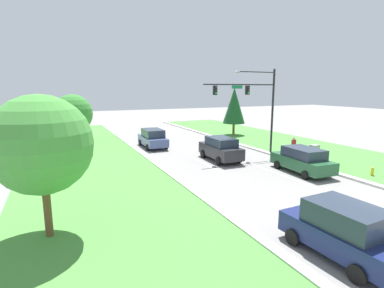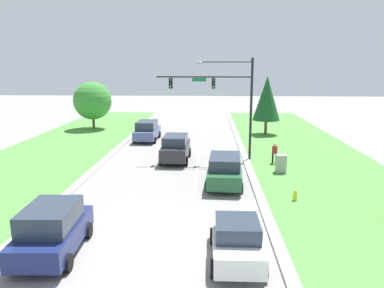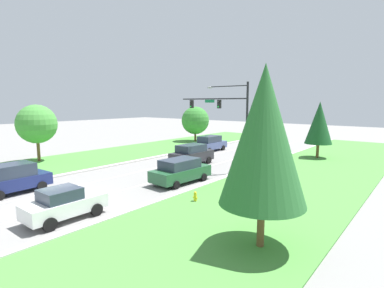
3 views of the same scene
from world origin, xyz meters
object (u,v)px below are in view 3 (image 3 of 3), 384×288
object	(u,v)px
charcoal_suv	(192,154)
utility_cabinet	(243,176)
fire_hydrant	(195,197)
slate_blue_suv	(210,143)
conifer_far_right_tree	(319,123)
oak_far_left_tree	(195,120)
forest_suv	(181,171)
traffic_signal_mast	(227,112)
white_sedan	(64,204)
conifer_near_right_tree	(264,136)
navy_suv	(13,178)
pedestrian	(258,167)
oak_near_left_tree	(37,124)

from	to	relation	value
charcoal_suv	utility_cabinet	bearing A→B (deg)	-21.60
utility_cabinet	fire_hydrant	distance (m)	5.65
slate_blue_suv	conifer_far_right_tree	size ratio (longest dim) A/B	0.79
slate_blue_suv	oak_far_left_tree	xyz separation A→B (m)	(-7.53, 6.43, 2.40)
forest_suv	charcoal_suv	size ratio (longest dim) A/B	1.05
traffic_signal_mast	forest_suv	distance (m)	7.76
forest_suv	white_sedan	xyz separation A→B (m)	(0.09, -9.60, -0.09)
conifer_near_right_tree	oak_far_left_tree	bearing A→B (deg)	132.90
navy_suv	conifer_far_right_tree	size ratio (longest dim) A/B	0.72
utility_cabinet	pedestrian	world-z (taller)	pedestrian
utility_cabinet	fire_hydrant	size ratio (longest dim) A/B	1.93
conifer_far_right_tree	oak_near_left_tree	bearing A→B (deg)	-137.13
conifer_near_right_tree	forest_suv	bearing A→B (deg)	148.90
conifer_near_right_tree	oak_far_left_tree	xyz separation A→B (m)	(-24.62, 26.49, -1.48)
conifer_near_right_tree	oak_near_left_tree	bearing A→B (deg)	174.29
pedestrian	conifer_far_right_tree	world-z (taller)	conifer_far_right_tree
navy_suv	fire_hydrant	size ratio (longest dim) A/B	6.56
traffic_signal_mast	conifer_far_right_tree	size ratio (longest dim) A/B	1.26
navy_suv	oak_near_left_tree	distance (m)	12.23
slate_blue_suv	conifer_far_right_tree	xyz separation A→B (m)	(12.49, 3.54, 3.00)
forest_suv	slate_blue_suv	xyz separation A→B (m)	(-7.34, 14.18, 0.05)
slate_blue_suv	forest_suv	bearing A→B (deg)	-61.66
navy_suv	pedestrian	world-z (taller)	navy_suv
fire_hydrant	conifer_far_right_tree	bearing A→B (deg)	86.33
fire_hydrant	forest_suv	bearing A→B (deg)	142.23
traffic_signal_mast	slate_blue_suv	xyz separation A→B (m)	(-7.48, 7.79, -4.35)
charcoal_suv	forest_suv	bearing A→B (deg)	-56.91
traffic_signal_mast	oak_near_left_tree	world-z (taller)	traffic_signal_mast
forest_suv	oak_near_left_tree	world-z (taller)	oak_near_left_tree
navy_suv	forest_suv	bearing A→B (deg)	49.71
traffic_signal_mast	conifer_near_right_tree	distance (m)	15.59
navy_suv	conifer_far_right_tree	world-z (taller)	conifer_far_right_tree
forest_suv	conifer_near_right_tree	world-z (taller)	conifer_near_right_tree
traffic_signal_mast	oak_near_left_tree	size ratio (longest dim) A/B	1.33
traffic_signal_mast	conifer_near_right_tree	world-z (taller)	traffic_signal_mast
utility_cabinet	oak_far_left_tree	world-z (taller)	oak_far_left_tree
oak_near_left_tree	conifer_far_right_tree	distance (m)	30.70
forest_suv	oak_near_left_tree	xyz separation A→B (m)	(-17.35, -3.17, 3.05)
traffic_signal_mast	oak_far_left_tree	distance (m)	20.77
charcoal_suv	fire_hydrant	distance (m)	11.66
forest_suv	oak_near_left_tree	bearing A→B (deg)	-166.50
slate_blue_suv	utility_cabinet	size ratio (longest dim) A/B	3.72
conifer_near_right_tree	oak_far_left_tree	size ratio (longest dim) A/B	1.39
traffic_signal_mast	fire_hydrant	world-z (taller)	traffic_signal_mast
pedestrian	conifer_near_right_tree	bearing A→B (deg)	137.51
traffic_signal_mast	conifer_near_right_tree	bearing A→B (deg)	-51.95
charcoal_suv	white_sedan	bearing A→B (deg)	-75.09
charcoal_suv	oak_near_left_tree	bearing A→B (deg)	-145.09
white_sedan	conifer_far_right_tree	size ratio (longest dim) A/B	0.66
navy_suv	utility_cabinet	distance (m)	16.54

